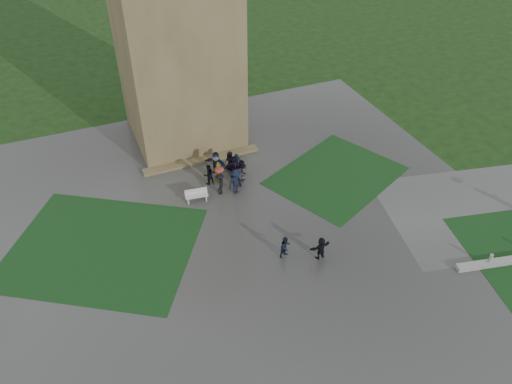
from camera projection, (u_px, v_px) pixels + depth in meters
name	position (u px, v px, depth m)	size (l,w,h in m)	color
ground	(255.00, 252.00, 30.29)	(120.00, 120.00, 0.00)	black
plaza	(243.00, 232.00, 31.73)	(34.00, 34.00, 0.02)	#333331
lawn_inset_left	(103.00, 247.00, 30.59)	(11.00, 9.00, 0.01)	black
lawn_inset_right	(336.00, 176.00, 36.49)	(9.00, 7.00, 0.01)	black
tower	(175.00, 25.00, 35.65)	(8.00, 8.00, 18.00)	brown
tower_plinth	(202.00, 160.00, 37.91)	(9.00, 0.80, 0.22)	brown
bench	(197.00, 195.00, 33.94)	(1.59, 0.68, 0.89)	beige
visitor_cluster	(228.00, 170.00, 35.22)	(3.28, 4.12, 2.59)	black
pedestrian_mid	(286.00, 247.00, 29.60)	(0.71, 0.41, 1.46)	black
pedestrian_near	(321.00, 248.00, 29.48)	(1.41, 0.51, 1.52)	black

